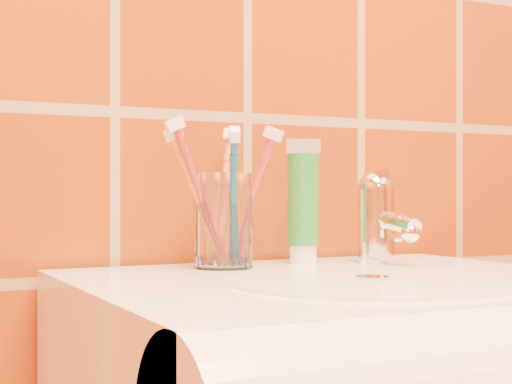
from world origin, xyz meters
TOP-DOWN VIEW (x-y plane):
  - glass_tumbler at (-0.08, 1.11)m, footprint 0.08×0.08m
  - toothpaste_tube at (0.04, 1.12)m, footprint 0.04×0.04m
  - faucet at (0.14, 1.09)m, footprint 0.05×0.11m
  - toothbrush_0 at (-0.06, 1.14)m, footprint 0.14×0.15m
  - toothbrush_1 at (-0.08, 1.08)m, footprint 0.09×0.15m
  - toothbrush_2 at (-0.05, 1.10)m, footprint 0.14×0.14m
  - toothbrush_3 at (-0.11, 1.10)m, footprint 0.09×0.09m
  - toothbrush_4 at (-0.11, 1.11)m, footprint 0.12×0.11m

SIDE VIEW (x-z plane):
  - glass_tumbler at x=-0.08m, z-range 0.85..0.96m
  - faucet at x=0.14m, z-range 0.85..0.97m
  - toothpaste_tube at x=0.04m, z-range 0.84..1.01m
  - toothbrush_1 at x=-0.08m, z-range 0.84..1.03m
  - toothbrush_4 at x=-0.11m, z-range 0.84..1.02m
  - toothbrush_2 at x=-0.05m, z-range 0.84..1.03m
  - toothbrush_0 at x=-0.06m, z-range 0.84..1.03m
  - toothbrush_3 at x=-0.11m, z-range 0.85..1.03m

